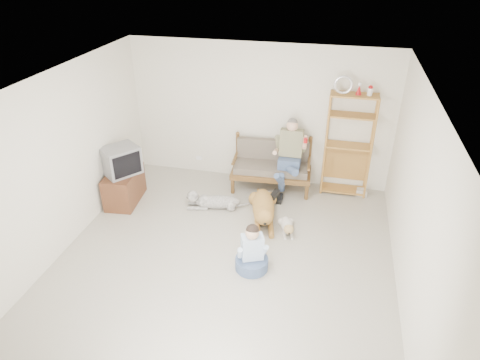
% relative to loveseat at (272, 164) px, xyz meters
% --- Properties ---
extents(floor, '(5.50, 5.50, 0.00)m').
position_rel_loveseat_xyz_m(floor, '(-0.33, -2.43, -0.49)').
color(floor, beige).
rests_on(floor, ground).
extents(ceiling, '(5.50, 5.50, 0.00)m').
position_rel_loveseat_xyz_m(ceiling, '(-0.33, -2.43, 2.21)').
color(ceiling, silver).
rests_on(ceiling, ground).
extents(wall_back, '(5.00, 0.00, 5.00)m').
position_rel_loveseat_xyz_m(wall_back, '(-0.33, 0.32, 0.86)').
color(wall_back, silver).
rests_on(wall_back, ground).
extents(wall_front, '(5.00, 0.00, 5.00)m').
position_rel_loveseat_xyz_m(wall_front, '(-0.33, -5.18, 0.86)').
color(wall_front, silver).
rests_on(wall_front, ground).
extents(wall_left, '(0.00, 5.50, 5.50)m').
position_rel_loveseat_xyz_m(wall_left, '(-2.83, -2.43, 0.86)').
color(wall_left, silver).
rests_on(wall_left, ground).
extents(wall_right, '(0.00, 5.50, 5.50)m').
position_rel_loveseat_xyz_m(wall_right, '(2.17, -2.43, 0.86)').
color(wall_right, silver).
rests_on(wall_right, ground).
extents(loveseat, '(1.54, 0.80, 0.95)m').
position_rel_loveseat_xyz_m(loveseat, '(0.00, 0.00, 0.00)').
color(loveseat, brown).
rests_on(loveseat, ground).
extents(man, '(0.55, 0.79, 1.28)m').
position_rel_loveseat_xyz_m(man, '(0.32, -0.23, 0.19)').
color(man, slate).
rests_on(man, loveseat).
extents(etagere, '(0.86, 0.38, 2.25)m').
position_rel_loveseat_xyz_m(etagere, '(1.37, 0.12, 0.51)').
color(etagere, '#B47E38').
rests_on(etagere, ground).
extents(book_stack, '(0.21, 0.16, 0.13)m').
position_rel_loveseat_xyz_m(book_stack, '(1.73, 0.06, -0.42)').
color(book_stack, silver).
rests_on(book_stack, ground).
extents(tv_stand, '(0.59, 0.95, 0.60)m').
position_rel_loveseat_xyz_m(tv_stand, '(-2.55, -1.14, -0.19)').
color(tv_stand, brown).
rests_on(tv_stand, ground).
extents(crt_tv, '(0.74, 0.77, 0.50)m').
position_rel_loveseat_xyz_m(crt_tv, '(-2.52, -1.15, 0.36)').
color(crt_tv, slate).
rests_on(crt_tv, tv_stand).
extents(wall_outlet, '(0.12, 0.02, 0.08)m').
position_rel_loveseat_xyz_m(wall_outlet, '(-1.58, 0.31, -0.19)').
color(wall_outlet, white).
rests_on(wall_outlet, ground).
extents(golden_retriever, '(0.60, 1.52, 0.47)m').
position_rel_loveseat_xyz_m(golden_retriever, '(0.05, -1.13, -0.29)').
color(golden_retriever, '#AD763C').
rests_on(golden_retriever, ground).
extents(shaggy_dog, '(1.15, 0.45, 0.35)m').
position_rel_loveseat_xyz_m(shaggy_dog, '(-0.91, -1.00, -0.35)').
color(shaggy_dog, white).
rests_on(shaggy_dog, ground).
extents(terrier, '(0.30, 0.66, 0.25)m').
position_rel_loveseat_xyz_m(terrier, '(0.51, -1.44, -0.38)').
color(terrier, white).
rests_on(terrier, ground).
extents(child, '(0.49, 0.49, 0.77)m').
position_rel_loveseat_xyz_m(child, '(0.12, -2.44, -0.21)').
color(child, slate).
rests_on(child, ground).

